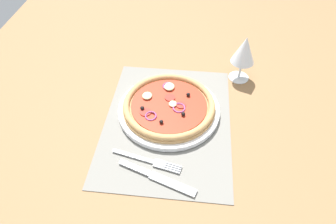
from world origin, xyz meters
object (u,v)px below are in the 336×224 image
(fork, at_px, (150,161))
(knife, at_px, (157,177))
(wine_glass, at_px, (244,51))
(pizza, at_px, (168,105))
(plate, at_px, (168,110))

(fork, height_order, knife, knife)
(fork, distance_m, wine_glass, 0.43)
(pizza, distance_m, wine_glass, 0.28)
(pizza, height_order, fork, pizza)
(fork, distance_m, knife, 0.05)
(pizza, xyz_separation_m, wine_glass, (-0.18, 0.21, 0.07))
(pizza, distance_m, fork, 0.18)
(plate, height_order, fork, plate)
(knife, bearing_deg, fork, 138.11)
(pizza, relative_size, knife, 1.34)
(pizza, bearing_deg, fork, -8.58)
(plate, relative_size, fork, 1.60)
(plate, relative_size, knife, 1.47)
(fork, xyz_separation_m, wine_glass, (-0.35, 0.24, 0.09))
(knife, bearing_deg, wine_glass, 81.53)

